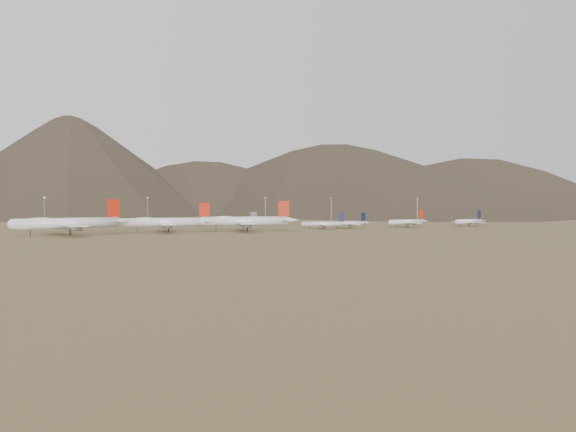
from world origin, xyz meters
name	(u,v)px	position (x,y,z in m)	size (l,w,h in m)	color
ground	(262,233)	(0.00, 0.00, 0.00)	(3000.00, 3000.00, 0.00)	olive
mountain_ridge	(137,142)	(0.00, 900.00, 150.00)	(4400.00, 1000.00, 300.00)	#46382A
widebody_west	(69,223)	(-127.18, 22.67, 8.21)	(77.92, 61.73, 23.81)	white
widebody_centre	(167,222)	(-60.50, 36.41, 7.34)	(71.75, 55.16, 21.30)	white
widebody_east	(246,221)	(-3.71, 26.29, 7.75)	(75.16, 58.65, 22.48)	white
narrowbody_a	(324,224)	(64.00, 34.29, 4.15)	(38.21, 28.09, 12.80)	white
narrowbody_b	(350,223)	(88.28, 37.48, 4.08)	(37.97, 27.56, 12.57)	white
narrowbody_c	(408,222)	(140.57, 32.87, 4.76)	(43.87, 32.19, 14.67)	white
narrowbody_d	(469,221)	(199.49, 26.77, 4.53)	(40.77, 30.38, 13.97)	white
control_tower	(253,219)	(30.00, 120.00, 5.32)	(8.00, 8.00, 12.00)	tan
mast_far_west	(45,211)	(-146.87, 119.40, 14.20)	(2.00, 0.60, 25.70)	gray
mast_west	(148,210)	(-64.48, 122.85, 14.20)	(2.00, 0.60, 25.70)	gray
mast_centre	(265,210)	(36.18, 101.79, 14.20)	(2.00, 0.60, 25.70)	gray
mast_east	(331,209)	(121.17, 144.74, 14.20)	(2.00, 0.60, 25.70)	gray
mast_far_east	(417,208)	(216.13, 132.71, 14.20)	(2.00, 0.60, 25.70)	gray
desert_scrub	(426,239)	(70.00, -97.85, 0.33)	(438.88, 174.90, 0.86)	olive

